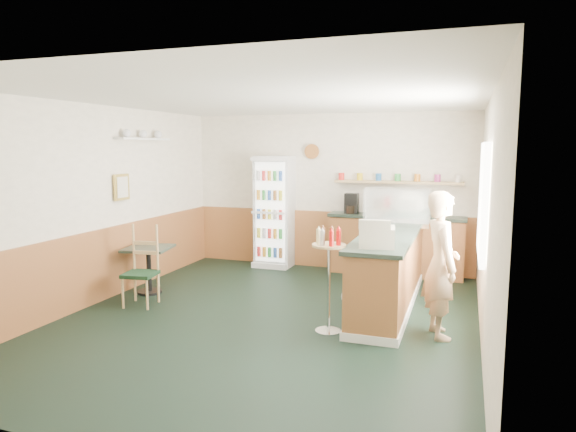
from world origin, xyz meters
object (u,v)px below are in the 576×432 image
at_px(drinks_fridge, 274,212).
at_px(cash_register, 377,237).
at_px(display_case, 397,207).
at_px(shopkeeper, 441,265).
at_px(cafe_table, 149,261).
at_px(condiment_stand, 329,265).
at_px(cafe_chair, 144,263).

distance_m(drinks_fridge, cash_register, 3.57).
xyz_separation_m(display_case, shopkeeper, (0.70, -1.61, -0.45)).
distance_m(cash_register, cafe_table, 3.50).
bearing_deg(condiment_stand, display_case, 74.99).
distance_m(display_case, condiment_stand, 2.04).
height_order(cash_register, shopkeeper, shopkeeper).
bearing_deg(drinks_fridge, cafe_chair, -108.09).
bearing_deg(display_case, cafe_table, -160.32).
bearing_deg(cafe_table, condiment_stand, -13.56).
xyz_separation_m(condiment_stand, cafe_table, (-2.89, 0.70, -0.31)).
bearing_deg(shopkeeper, cafe_chair, 72.00).
relative_size(display_case, cafe_table, 1.26).
bearing_deg(shopkeeper, drinks_fridge, 29.84).
xyz_separation_m(condiment_stand, cafe_chair, (-2.65, 0.24, -0.23)).
bearing_deg(cash_register, cafe_chair, 170.36).
xyz_separation_m(cash_register, cafe_table, (-3.40, 0.52, -0.64)).
relative_size(display_case, cash_register, 2.27).
bearing_deg(drinks_fridge, cafe_table, -116.60).
bearing_deg(display_case, drinks_fridge, 156.25).
xyz_separation_m(cash_register, cafe_chair, (-3.16, 0.06, -0.56)).
height_order(cash_register, cafe_chair, cash_register).
relative_size(shopkeeper, condiment_stand, 1.37).
xyz_separation_m(shopkeeper, cafe_table, (-4.10, 0.40, -0.34)).
height_order(display_case, cash_register, display_case).
distance_m(cafe_table, cafe_chair, 0.52).
height_order(display_case, cafe_table, display_case).
bearing_deg(drinks_fridge, display_case, -23.75).
xyz_separation_m(shopkeeper, cafe_chair, (-3.86, -0.06, -0.26)).
distance_m(drinks_fridge, cafe_table, 2.54).
relative_size(display_case, condiment_stand, 0.77).
relative_size(cash_register, cafe_table, 0.55).
bearing_deg(condiment_stand, cafe_chair, 174.87).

